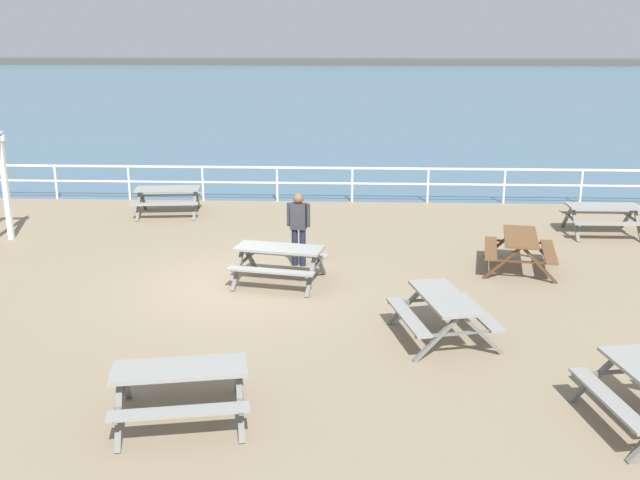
{
  "coord_description": "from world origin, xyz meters",
  "views": [
    {
      "loc": [
        2.3,
        -14.43,
        5.14
      ],
      "look_at": [
        1.63,
        0.68,
        0.8
      ],
      "focal_mm": 41.56,
      "sensor_mm": 36.0,
      "label": 1
    }
  ],
  "objects_px": {
    "picnic_table_seaward": "(520,244)",
    "visitor": "(299,225)",
    "picnic_table_corner": "(180,380)",
    "picnic_table_far_right": "(279,256)",
    "picnic_table_mid_centre": "(168,194)",
    "picnic_table_near_left": "(603,212)",
    "picnic_table_far_left": "(443,307)"
  },
  "relations": [
    {
      "from": "picnic_table_mid_centre",
      "to": "picnic_table_far_right",
      "type": "relative_size",
      "value": 0.95
    },
    {
      "from": "picnic_table_seaward",
      "to": "visitor",
      "type": "bearing_deg",
      "value": 99.04
    },
    {
      "from": "picnic_table_mid_centre",
      "to": "picnic_table_seaward",
      "type": "relative_size",
      "value": 0.96
    },
    {
      "from": "picnic_table_near_left",
      "to": "picnic_table_far_left",
      "type": "height_order",
      "value": "same"
    },
    {
      "from": "picnic_table_near_left",
      "to": "visitor",
      "type": "distance_m",
      "value": 8.17
    },
    {
      "from": "picnic_table_seaward",
      "to": "visitor",
      "type": "xyz_separation_m",
      "value": [
        -4.87,
        0.08,
        0.36
      ]
    },
    {
      "from": "picnic_table_mid_centre",
      "to": "visitor",
      "type": "relative_size",
      "value": 1.18
    },
    {
      "from": "picnic_table_near_left",
      "to": "picnic_table_corner",
      "type": "relative_size",
      "value": 0.88
    },
    {
      "from": "picnic_table_corner",
      "to": "visitor",
      "type": "bearing_deg",
      "value": 69.96
    },
    {
      "from": "picnic_table_mid_centre",
      "to": "picnic_table_seaward",
      "type": "xyz_separation_m",
      "value": [
        8.93,
        -4.63,
        0.0
      ]
    },
    {
      "from": "picnic_table_mid_centre",
      "to": "picnic_table_corner",
      "type": "bearing_deg",
      "value": -81.77
    },
    {
      "from": "picnic_table_near_left",
      "to": "picnic_table_corner",
      "type": "bearing_deg",
      "value": -131.44
    },
    {
      "from": "picnic_table_seaward",
      "to": "picnic_table_far_left",
      "type": "bearing_deg",
      "value": 161.31
    },
    {
      "from": "picnic_table_far_left",
      "to": "picnic_table_corner",
      "type": "relative_size",
      "value": 1.02
    },
    {
      "from": "picnic_table_near_left",
      "to": "picnic_table_far_right",
      "type": "xyz_separation_m",
      "value": [
        -7.94,
        -4.11,
        0.0
      ]
    },
    {
      "from": "picnic_table_far_right",
      "to": "picnic_table_seaward",
      "type": "xyz_separation_m",
      "value": [
        5.19,
        1.1,
        0.0
      ]
    },
    {
      "from": "picnic_table_seaward",
      "to": "picnic_table_far_right",
      "type": "bearing_deg",
      "value": 111.95
    },
    {
      "from": "picnic_table_far_right",
      "to": "picnic_table_corner",
      "type": "bearing_deg",
      "value": -86.75
    },
    {
      "from": "picnic_table_far_right",
      "to": "picnic_table_seaward",
      "type": "height_order",
      "value": "same"
    },
    {
      "from": "picnic_table_far_left",
      "to": "picnic_table_far_right",
      "type": "xyz_separation_m",
      "value": [
        -3.07,
        2.78,
        0.0
      ]
    },
    {
      "from": "picnic_table_near_left",
      "to": "picnic_table_far_left",
      "type": "bearing_deg",
      "value": -124.98
    },
    {
      "from": "picnic_table_far_left",
      "to": "picnic_table_corner",
      "type": "xyz_separation_m",
      "value": [
        -3.86,
        -2.9,
        0.0
      ]
    },
    {
      "from": "picnic_table_far_left",
      "to": "picnic_table_seaward",
      "type": "distance_m",
      "value": 4.42
    },
    {
      "from": "picnic_table_far_right",
      "to": "picnic_table_far_left",
      "type": "bearing_deg",
      "value": -31.01
    },
    {
      "from": "picnic_table_far_right",
      "to": "visitor",
      "type": "distance_m",
      "value": 1.28
    },
    {
      "from": "picnic_table_far_left",
      "to": "picnic_table_seaward",
      "type": "height_order",
      "value": "same"
    },
    {
      "from": "picnic_table_far_left",
      "to": "picnic_table_corner",
      "type": "bearing_deg",
      "value": 113.42
    },
    {
      "from": "picnic_table_far_right",
      "to": "picnic_table_corner",
      "type": "relative_size",
      "value": 1.0
    },
    {
      "from": "picnic_table_mid_centre",
      "to": "picnic_table_far_right",
      "type": "distance_m",
      "value": 6.84
    },
    {
      "from": "picnic_table_mid_centre",
      "to": "picnic_table_near_left",
      "type": "bearing_deg",
      "value": -14.19
    },
    {
      "from": "picnic_table_corner",
      "to": "visitor",
      "type": "distance_m",
      "value": 6.96
    },
    {
      "from": "picnic_table_near_left",
      "to": "visitor",
      "type": "xyz_separation_m",
      "value": [
        -7.62,
        -2.93,
        0.36
      ]
    }
  ]
}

